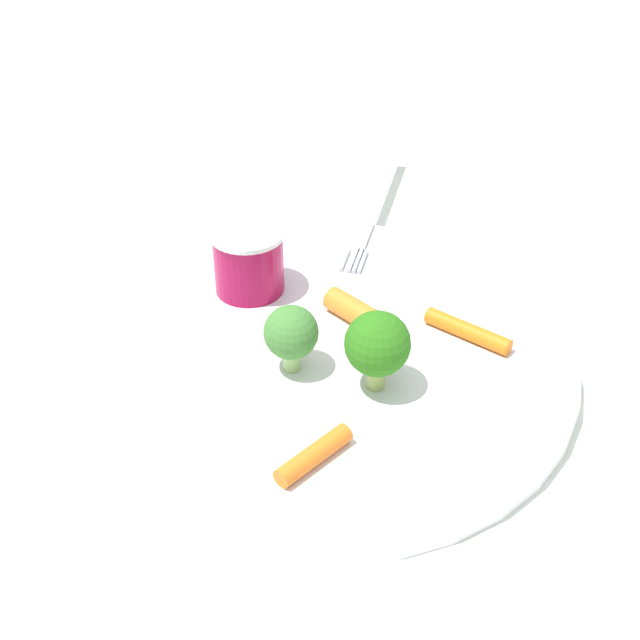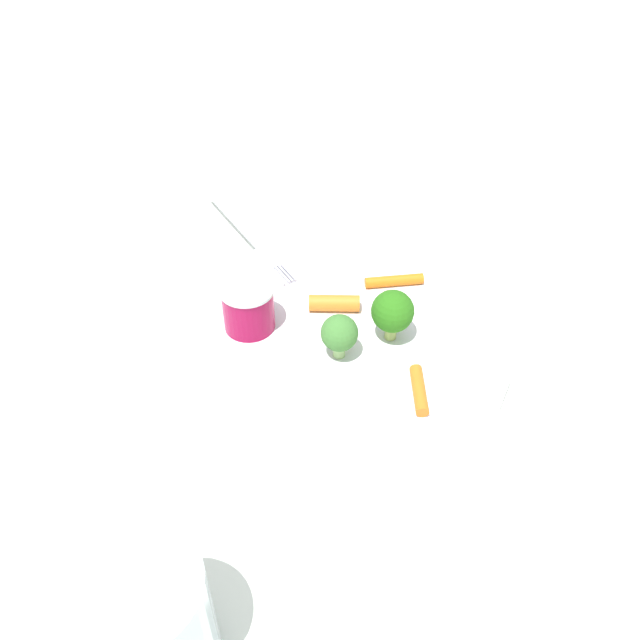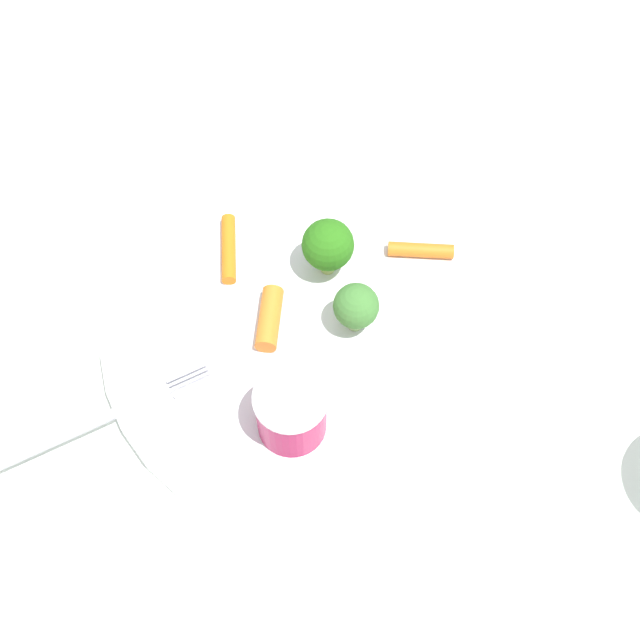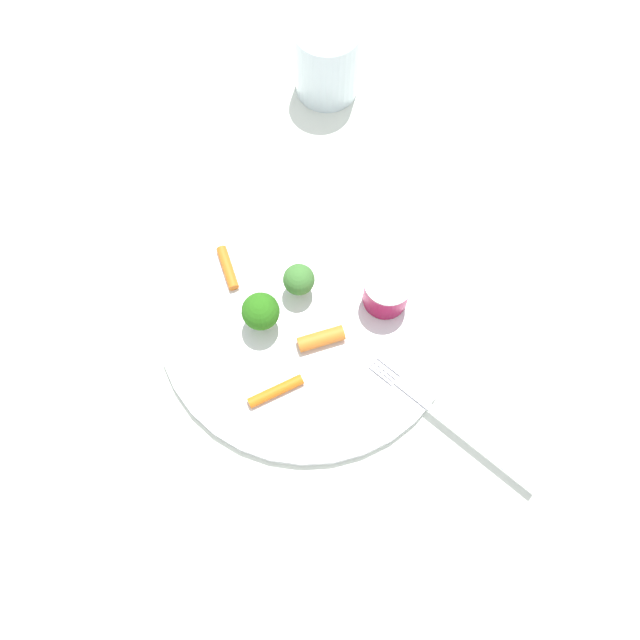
{
  "view_description": "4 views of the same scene",
  "coord_description": "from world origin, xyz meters",
  "px_view_note": "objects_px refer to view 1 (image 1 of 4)",
  "views": [
    {
      "loc": [
        0.06,
        -0.4,
        0.33
      ],
      "look_at": [
        -0.0,
        0.02,
        0.02
      ],
      "focal_mm": 49.08,
      "sensor_mm": 36.0,
      "label": 1
    },
    {
      "loc": [
        -0.26,
        -0.33,
        0.41
      ],
      "look_at": [
        -0.01,
        0.01,
        0.02
      ],
      "focal_mm": 37.6,
      "sensor_mm": 36.0,
      "label": 2
    },
    {
      "loc": [
        -0.26,
        0.16,
        0.54
      ],
      "look_at": [
        -0.0,
        -0.0,
        0.02
      ],
      "focal_mm": 50.11,
      "sensor_mm": 36.0,
      "label": 3
    },
    {
      "loc": [
        0.18,
        0.15,
        0.61
      ],
      "look_at": [
        0.0,
        0.02,
        0.02
      ],
      "focal_mm": 36.61,
      "sensor_mm": 36.0,
      "label": 4
    }
  ],
  "objects_px": {
    "fork": "(376,208)",
    "carrot_stick_0": "(358,313)",
    "carrot_stick_1": "(314,455)",
    "broccoli_floret_0": "(291,334)",
    "sauce_cup": "(249,260)",
    "broccoli_floret_1": "(377,345)",
    "carrot_stick_2": "(468,331)",
    "plate": "(322,356)"
  },
  "relations": [
    {
      "from": "plate",
      "to": "broccoli_floret_0",
      "type": "height_order",
      "value": "broccoli_floret_0"
    },
    {
      "from": "plate",
      "to": "broccoli_floret_1",
      "type": "relative_size",
      "value": 6.18
    },
    {
      "from": "broccoli_floret_1",
      "to": "carrot_stick_2",
      "type": "distance_m",
      "value": 0.08
    },
    {
      "from": "sauce_cup",
      "to": "broccoli_floret_0",
      "type": "xyz_separation_m",
      "value": [
        0.04,
        -0.07,
        0.0
      ]
    },
    {
      "from": "plate",
      "to": "broccoli_floret_0",
      "type": "distance_m",
      "value": 0.04
    },
    {
      "from": "sauce_cup",
      "to": "fork",
      "type": "height_order",
      "value": "sauce_cup"
    },
    {
      "from": "broccoli_floret_1",
      "to": "carrot_stick_0",
      "type": "bearing_deg",
      "value": 106.99
    },
    {
      "from": "carrot_stick_1",
      "to": "carrot_stick_0",
      "type": "bearing_deg",
      "value": 86.89
    },
    {
      "from": "broccoli_floret_0",
      "to": "broccoli_floret_1",
      "type": "bearing_deg",
      "value": -9.74
    },
    {
      "from": "broccoli_floret_0",
      "to": "broccoli_floret_1",
      "type": "xyz_separation_m",
      "value": [
        0.05,
        -0.01,
        0.0
      ]
    },
    {
      "from": "sauce_cup",
      "to": "carrot_stick_0",
      "type": "bearing_deg",
      "value": -19.36
    },
    {
      "from": "sauce_cup",
      "to": "carrot_stick_2",
      "type": "bearing_deg",
      "value": -12.2
    },
    {
      "from": "carrot_stick_2",
      "to": "fork",
      "type": "relative_size",
      "value": 0.29
    },
    {
      "from": "broccoli_floret_1",
      "to": "carrot_stick_1",
      "type": "height_order",
      "value": "broccoli_floret_1"
    },
    {
      "from": "sauce_cup",
      "to": "carrot_stick_1",
      "type": "xyz_separation_m",
      "value": [
        0.07,
        -0.15,
        -0.02
      ]
    },
    {
      "from": "broccoli_floret_1",
      "to": "fork",
      "type": "relative_size",
      "value": 0.26
    },
    {
      "from": "sauce_cup",
      "to": "broccoli_floret_0",
      "type": "relative_size",
      "value": 1.14
    },
    {
      "from": "sauce_cup",
      "to": "carrot_stick_2",
      "type": "distance_m",
      "value": 0.14
    },
    {
      "from": "plate",
      "to": "sauce_cup",
      "type": "bearing_deg",
      "value": 136.1
    },
    {
      "from": "carrot_stick_1",
      "to": "broccoli_floret_1",
      "type": "bearing_deg",
      "value": 69.14
    },
    {
      "from": "broccoli_floret_0",
      "to": "broccoli_floret_1",
      "type": "height_order",
      "value": "broccoli_floret_1"
    },
    {
      "from": "carrot_stick_0",
      "to": "fork",
      "type": "distance_m",
      "value": 0.14
    },
    {
      "from": "plate",
      "to": "fork",
      "type": "bearing_deg",
      "value": 85.69
    },
    {
      "from": "carrot_stick_0",
      "to": "carrot_stick_1",
      "type": "bearing_deg",
      "value": -93.11
    },
    {
      "from": "fork",
      "to": "carrot_stick_2",
      "type": "bearing_deg",
      "value": -64.33
    },
    {
      "from": "broccoli_floret_1",
      "to": "broccoli_floret_0",
      "type": "bearing_deg",
      "value": 170.26
    },
    {
      "from": "sauce_cup",
      "to": "broccoli_floret_1",
      "type": "bearing_deg",
      "value": -42.57
    },
    {
      "from": "carrot_stick_0",
      "to": "fork",
      "type": "xyz_separation_m",
      "value": [
        -0.0,
        0.14,
        -0.01
      ]
    },
    {
      "from": "broccoli_floret_0",
      "to": "broccoli_floret_1",
      "type": "relative_size",
      "value": 0.85
    },
    {
      "from": "carrot_stick_0",
      "to": "sauce_cup",
      "type": "bearing_deg",
      "value": 160.64
    },
    {
      "from": "fork",
      "to": "carrot_stick_0",
      "type": "bearing_deg",
      "value": -88.29
    },
    {
      "from": "carrot_stick_0",
      "to": "carrot_stick_1",
      "type": "distance_m",
      "value": 0.12
    },
    {
      "from": "sauce_cup",
      "to": "carrot_stick_1",
      "type": "relative_size",
      "value": 1.0
    },
    {
      "from": "sauce_cup",
      "to": "fork",
      "type": "bearing_deg",
      "value": 59.62
    },
    {
      "from": "carrot_stick_2",
      "to": "fork",
      "type": "xyz_separation_m",
      "value": [
        -0.07,
        0.15,
        -0.0
      ]
    },
    {
      "from": "plate",
      "to": "broccoli_floret_0",
      "type": "bearing_deg",
      "value": -124.07
    },
    {
      "from": "broccoli_floret_1",
      "to": "fork",
      "type": "bearing_deg",
      "value": 96.22
    },
    {
      "from": "broccoli_floret_0",
      "to": "carrot_stick_1",
      "type": "xyz_separation_m",
      "value": [
        0.02,
        -0.07,
        -0.02
      ]
    },
    {
      "from": "carrot_stick_2",
      "to": "fork",
      "type": "height_order",
      "value": "carrot_stick_2"
    },
    {
      "from": "plate",
      "to": "fork",
      "type": "height_order",
      "value": "fork"
    },
    {
      "from": "sauce_cup",
      "to": "fork",
      "type": "distance_m",
      "value": 0.14
    },
    {
      "from": "plate",
      "to": "carrot_stick_2",
      "type": "xyz_separation_m",
      "value": [
        0.08,
        0.02,
        0.01
      ]
    }
  ]
}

